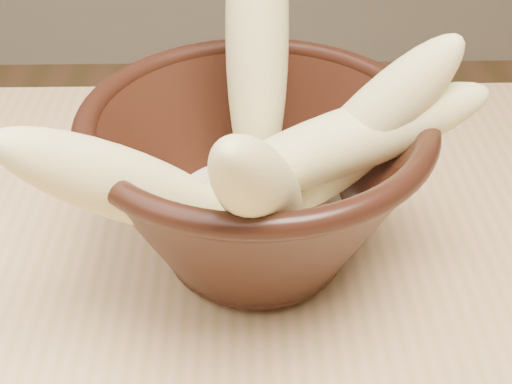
% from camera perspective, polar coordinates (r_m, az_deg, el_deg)
% --- Properties ---
extents(bowl, '(0.22, 0.22, 0.12)m').
position_cam_1_polar(bowl, '(0.46, 0.00, 1.04)').
color(bowl, black).
rests_on(bowl, table).
extents(milk_puddle, '(0.12, 0.12, 0.02)m').
position_cam_1_polar(milk_puddle, '(0.48, 0.00, -1.88)').
color(milk_puddle, beige).
rests_on(milk_puddle, bowl).
extents(banana_upright, '(0.04, 0.10, 0.21)m').
position_cam_1_polar(banana_upright, '(0.47, 0.09, 12.24)').
color(banana_upright, '#D6C27E').
rests_on(banana_upright, bowl).
extents(banana_left, '(0.16, 0.12, 0.14)m').
position_cam_1_polar(banana_left, '(0.41, -10.01, 0.41)').
color(banana_left, '#D6C27E').
rests_on(banana_left, bowl).
extents(banana_right, '(0.13, 0.05, 0.15)m').
position_cam_1_polar(banana_right, '(0.44, 8.77, 4.93)').
color(banana_right, '#D6C27E').
rests_on(banana_right, bowl).
extents(banana_across, '(0.19, 0.05, 0.11)m').
position_cam_1_polar(banana_across, '(0.44, 6.75, 3.87)').
color(banana_across, '#D6C27E').
rests_on(banana_across, bowl).
extents(banana_front, '(0.08, 0.16, 0.16)m').
position_cam_1_polar(banana_front, '(0.38, 0.39, -0.02)').
color(banana_front, '#D6C27E').
rests_on(banana_front, bowl).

